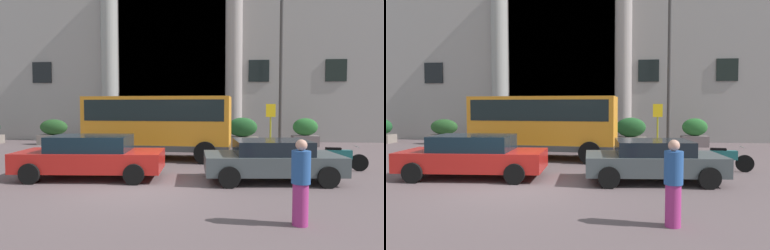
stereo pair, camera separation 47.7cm
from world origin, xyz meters
The scene contains 12 objects.
ground_plane centered at (0.00, 0.00, -0.06)m, with size 80.00×64.00×0.12m, color #5C4C4F.
office_building_facade centered at (0.00, 17.47, 10.25)m, with size 35.67×9.78×20.53m.
orange_minibus centered at (-0.34, 5.50, 1.62)m, with size 6.33×2.90×2.70m.
bus_stop_sign centered at (4.65, 6.94, 1.49)m, with size 0.44×0.08×2.39m.
hedge_planter_entrance_right centered at (-7.54, 10.44, 0.73)m, with size 1.74×0.82×1.50m.
hedge_planter_far_west centered at (7.14, 10.67, 0.77)m, with size 1.45×0.70×1.61m.
hedge_planter_west centered at (3.56, 10.12, 0.80)m, with size 1.72×0.79×1.65m.
white_taxi_kerbside centered at (3.87, 1.31, 0.67)m, with size 4.21×2.35×1.26m.
parked_sedan_far centered at (-1.79, 1.26, 0.71)m, with size 4.62×2.16×1.37m.
scooter_by_planter centered at (6.47, 3.24, 0.46)m, with size 2.00×0.55×0.89m.
pedestrian_woman_with_bag centered at (3.84, -2.68, 0.84)m, with size 0.36×0.36×1.67m.
lamppost_plaza_centre centered at (5.39, 8.62, 4.62)m, with size 0.40×0.40×7.98m.
Camera 1 is at (2.28, -9.40, 2.31)m, focal length 32.46 mm.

